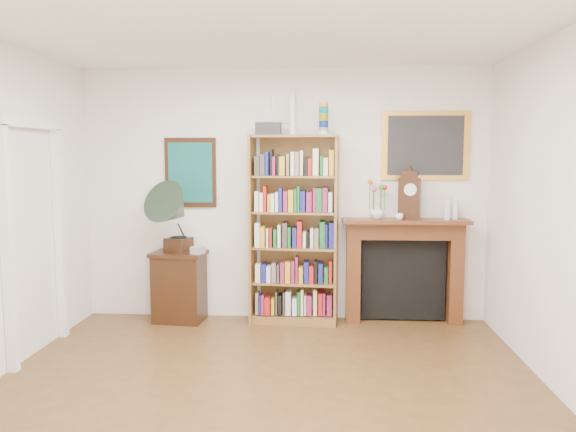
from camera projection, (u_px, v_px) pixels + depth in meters
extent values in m
cube|color=#4B3117|center=(260.00, 419.00, 3.96)|extent=(4.50, 5.00, 0.01)
cube|color=white|center=(257.00, 8.00, 3.65)|extent=(4.50, 5.00, 0.01)
cube|color=white|center=(284.00, 195.00, 6.29)|extent=(4.50, 0.01, 2.80)
cube|color=white|center=(139.00, 346.00, 1.33)|extent=(4.50, 0.01, 2.80)
cube|color=white|center=(7.00, 251.00, 4.70)|extent=(0.08, 0.08, 2.10)
cube|color=white|center=(60.00, 235.00, 5.64)|extent=(0.08, 0.08, 2.10)
cube|color=white|center=(30.00, 124.00, 5.05)|extent=(0.08, 1.02, 0.08)
cube|color=black|center=(191.00, 173.00, 6.31)|extent=(0.58, 0.03, 0.78)
cube|color=#125855|center=(190.00, 173.00, 6.29)|extent=(0.50, 0.01, 0.67)
cube|color=white|center=(284.00, 109.00, 6.17)|extent=(0.26, 0.03, 0.30)
cube|color=silver|center=(283.00, 109.00, 6.15)|extent=(0.22, 0.01, 0.26)
cube|color=gold|center=(425.00, 146.00, 6.12)|extent=(0.95, 0.03, 0.75)
cube|color=#262628|center=(426.00, 146.00, 6.10)|extent=(0.82, 0.01, 0.65)
cube|color=brown|center=(253.00, 230.00, 6.16)|extent=(0.06, 0.34, 2.06)
cube|color=brown|center=(336.00, 230.00, 6.11)|extent=(0.06, 0.34, 2.06)
cube|color=brown|center=(294.00, 136.00, 6.02)|extent=(0.97, 0.42, 0.03)
cube|color=brown|center=(294.00, 318.00, 6.24)|extent=(0.97, 0.42, 0.09)
cube|color=brown|center=(295.00, 228.00, 6.29)|extent=(0.94, 0.10, 2.06)
cube|color=brown|center=(294.00, 282.00, 6.20)|extent=(0.92, 0.39, 0.02)
cube|color=brown|center=(294.00, 248.00, 6.16)|extent=(0.92, 0.39, 0.02)
cube|color=brown|center=(294.00, 212.00, 6.11)|extent=(0.92, 0.39, 0.02)
cube|color=brown|center=(294.00, 177.00, 6.07)|extent=(0.92, 0.39, 0.02)
cube|color=black|center=(179.00, 286.00, 6.24)|extent=(0.61, 0.47, 0.78)
cube|color=#512612|center=(353.00, 272.00, 6.21)|extent=(0.15, 0.20, 1.11)
cube|color=#512612|center=(455.00, 273.00, 6.14)|extent=(0.15, 0.20, 1.11)
cube|color=#512612|center=(405.00, 231.00, 6.13)|extent=(1.27, 0.21, 0.18)
cube|color=#512612|center=(406.00, 221.00, 6.07)|extent=(1.37, 0.34, 0.04)
cube|color=black|center=(403.00, 279.00, 6.25)|extent=(0.92, 0.09, 0.89)
cube|color=black|center=(179.00, 244.00, 6.25)|extent=(0.31, 0.31, 0.15)
cylinder|color=black|center=(178.00, 237.00, 6.24)|extent=(0.24, 0.24, 0.01)
cone|color=#2D4230|center=(174.00, 209.00, 6.06)|extent=(0.67, 0.74, 0.63)
cube|color=silver|center=(198.00, 250.00, 6.08)|extent=(0.16, 0.16, 0.08)
cube|color=black|center=(409.00, 199.00, 6.06)|extent=(0.25, 0.18, 0.45)
cylinder|color=white|center=(410.00, 190.00, 5.99)|extent=(0.13, 0.05, 0.13)
cube|color=black|center=(410.00, 175.00, 6.04)|extent=(0.19, 0.14, 0.08)
imported|color=silver|center=(377.00, 211.00, 6.10)|extent=(0.21, 0.21, 0.16)
imported|color=white|center=(399.00, 217.00, 6.02)|extent=(0.09, 0.09, 0.07)
cylinder|color=silver|center=(447.00, 208.00, 6.05)|extent=(0.07, 0.07, 0.24)
cylinder|color=silver|center=(455.00, 210.00, 6.07)|extent=(0.06, 0.06, 0.20)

